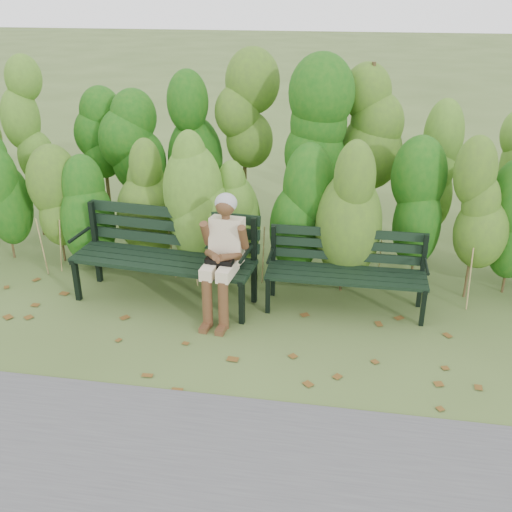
# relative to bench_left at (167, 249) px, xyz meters

# --- Properties ---
(ground) EXTENTS (80.00, 80.00, 0.00)m
(ground) POSITION_rel_bench_left_xyz_m (1.05, -0.72, -0.59)
(ground) COLOR #435727
(hedge_band) EXTENTS (11.04, 1.67, 2.42)m
(hedge_band) POSITION_rel_bench_left_xyz_m (1.05, 1.14, 0.67)
(hedge_band) COLOR #47381E
(hedge_band) RESTS_ON ground
(leaf_litter) EXTENTS (5.87, 2.29, 0.01)m
(leaf_litter) POSITION_rel_bench_left_xyz_m (1.27, -0.83, -0.58)
(leaf_litter) COLOR brown
(leaf_litter) RESTS_ON ground
(bench_left) EXTENTS (2.05, 0.85, 1.00)m
(bench_left) POSITION_rel_bench_left_xyz_m (0.00, 0.00, 0.00)
(bench_left) COLOR black
(bench_left) RESTS_ON ground
(bench_right) EXTENTS (1.69, 0.56, 0.84)m
(bench_right) POSITION_rel_bench_left_xyz_m (1.95, 0.12, -0.09)
(bench_right) COLOR black
(bench_right) RESTS_ON ground
(seated_woman) EXTENTS (0.50, 0.74, 1.31)m
(seated_woman) POSITION_rel_bench_left_xyz_m (0.69, -0.27, 0.17)
(seated_woman) COLOR beige
(seated_woman) RESTS_ON ground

